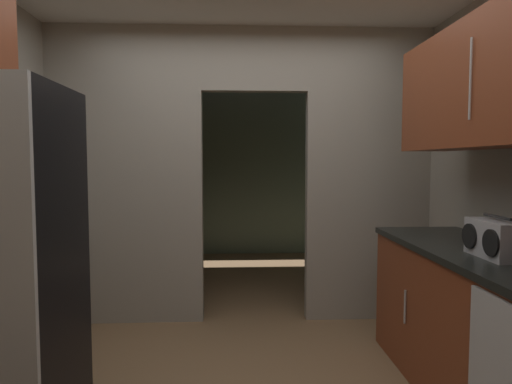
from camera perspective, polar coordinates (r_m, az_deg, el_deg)
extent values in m
cube|color=#9E998C|center=(4.06, -16.15, 1.93)|extent=(1.31, 0.12, 2.57)
cube|color=#9E998C|center=(4.12, 13.98, 1.99)|extent=(1.10, 0.12, 2.57)
cube|color=#9E998C|center=(4.05, -0.19, 16.49)|extent=(0.92, 0.12, 0.55)
cube|color=slate|center=(6.87, -2.15, 2.81)|extent=(3.33, 0.10, 2.57)
cube|color=slate|center=(5.63, -18.70, 2.38)|extent=(0.10, 2.92, 2.57)
cube|color=slate|center=(5.66, 14.58, 2.46)|extent=(0.10, 2.92, 2.57)
cube|color=brown|center=(2.87, 28.10, -16.51)|extent=(0.60, 2.18, 0.87)
cube|color=black|center=(2.75, 28.41, -7.62)|extent=(0.64, 2.18, 0.04)
cylinder|color=#B7BABC|center=(2.33, 27.53, -20.30)|extent=(0.01, 0.01, 0.22)
cylinder|color=#B7BABC|center=(3.14, 18.43, -13.69)|extent=(0.01, 0.01, 0.22)
cube|color=brown|center=(2.74, 29.07, 12.45)|extent=(0.34, 1.96, 0.71)
cylinder|color=#B7BABC|center=(2.65, 25.63, 12.86)|extent=(0.01, 0.01, 0.42)
cube|color=#B2B2B7|center=(2.69, 28.28, -5.31)|extent=(0.17, 0.34, 0.20)
cylinder|color=#262626|center=(2.68, 28.36, -2.80)|extent=(0.02, 0.24, 0.02)
cylinder|color=black|center=(2.56, 27.70, -5.75)|extent=(0.01, 0.14, 0.14)
cylinder|color=black|center=(2.73, 25.50, -5.08)|extent=(0.01, 0.14, 0.14)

